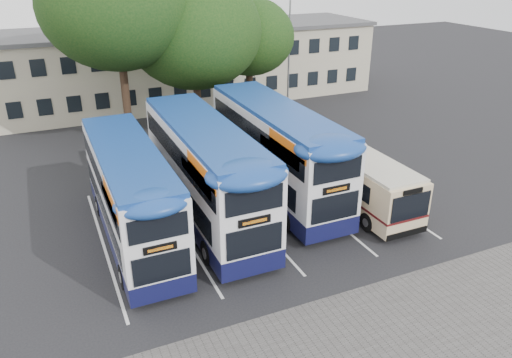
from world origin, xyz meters
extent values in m
plane|color=black|center=(0.00, 0.00, 0.00)|extent=(120.00, 120.00, 0.00)
cube|color=#595654|center=(-2.00, -5.00, 0.01)|extent=(40.00, 6.00, 0.01)
cube|color=silver|center=(-10.75, 5.00, 0.01)|extent=(0.12, 11.00, 0.01)
cube|color=silver|center=(-7.25, 5.00, 0.01)|extent=(0.12, 11.00, 0.01)
cube|color=silver|center=(-3.75, 5.00, 0.01)|extent=(0.12, 11.00, 0.01)
cube|color=silver|center=(-0.25, 5.00, 0.01)|extent=(0.12, 11.00, 0.01)
cube|color=silver|center=(3.25, 5.00, 0.01)|extent=(0.12, 11.00, 0.01)
cube|color=beige|center=(0.00, 27.00, 3.00)|extent=(32.00, 8.00, 6.00)
cube|color=#4C4C4F|center=(0.00, 27.00, 6.05)|extent=(32.40, 8.40, 0.30)
cube|color=black|center=(0.00, 22.98, 1.70)|extent=(30.00, 0.06, 1.20)
cube|color=black|center=(0.00, 22.98, 4.50)|extent=(30.00, 0.06, 1.20)
cylinder|color=gray|center=(6.00, 20.00, 4.50)|extent=(0.14, 0.14, 9.00)
cylinder|color=black|center=(-7.21, 16.90, 3.31)|extent=(0.50, 0.50, 6.61)
ellipsoid|color=black|center=(-7.21, 16.90, 8.99)|extent=(9.08, 9.08, 7.72)
cylinder|color=black|center=(-2.37, 17.31, 2.63)|extent=(0.50, 0.50, 5.27)
ellipsoid|color=black|center=(-2.37, 17.31, 7.16)|extent=(8.82, 8.82, 7.50)
cylinder|color=black|center=(1.99, 18.45, 2.35)|extent=(0.50, 0.50, 4.69)
ellipsoid|color=black|center=(1.99, 18.45, 6.38)|extent=(6.37, 6.37, 5.42)
cube|color=#10123C|center=(-9.32, 5.12, 0.69)|extent=(2.46, 10.35, 0.79)
cube|color=white|center=(-9.32, 5.12, 2.61)|extent=(2.46, 10.35, 3.06)
cube|color=navy|center=(-9.32, 5.12, 4.19)|extent=(2.41, 10.14, 0.30)
cube|color=black|center=(-9.32, 5.41, 1.77)|extent=(2.50, 9.17, 0.99)
cube|color=black|center=(-9.32, 5.12, 3.30)|extent=(2.50, 9.76, 0.89)
cube|color=orange|center=(-8.08, 1.71, 3.84)|extent=(0.02, 3.15, 0.54)
cube|color=black|center=(-9.32, -0.09, 2.51)|extent=(1.18, 0.06, 0.30)
cylinder|color=black|center=(-10.43, 8.12, 0.49)|extent=(0.30, 0.99, 0.99)
cylinder|color=black|center=(-8.21, 8.12, 0.49)|extent=(0.30, 0.99, 0.99)
cylinder|color=black|center=(-10.43, 1.71, 0.49)|extent=(0.30, 0.99, 0.99)
cylinder|color=black|center=(-8.21, 1.71, 0.49)|extent=(0.30, 0.99, 0.99)
cube|color=#10123C|center=(-5.76, 5.63, 0.76)|extent=(2.70, 11.34, 0.86)
cube|color=white|center=(-5.76, 5.63, 2.86)|extent=(2.70, 11.34, 3.35)
cube|color=navy|center=(-5.76, 5.63, 4.59)|extent=(2.64, 11.11, 0.32)
cube|color=black|center=(-5.76, 5.96, 1.94)|extent=(2.74, 10.04, 1.08)
cube|color=black|center=(-5.76, 5.63, 3.62)|extent=(2.74, 10.69, 0.97)
cube|color=orange|center=(-4.40, 1.91, 4.21)|extent=(0.02, 3.45, 0.59)
cube|color=black|center=(-5.76, -0.06, 2.75)|extent=(1.30, 0.06, 0.32)
cylinder|color=black|center=(-6.98, 8.93, 0.54)|extent=(0.32, 1.08, 1.08)
cylinder|color=black|center=(-4.54, 8.93, 0.54)|extent=(0.32, 1.08, 1.08)
cylinder|color=black|center=(-6.98, 1.91, 0.54)|extent=(0.32, 1.08, 1.08)
cylinder|color=black|center=(-4.54, 1.91, 0.54)|extent=(0.32, 1.08, 1.08)
cube|color=#10123C|center=(-1.54, 6.74, 0.76)|extent=(2.71, 11.38, 0.87)
cube|color=white|center=(-1.54, 6.74, 2.87)|extent=(2.71, 11.38, 3.36)
cube|color=navy|center=(-1.54, 6.74, 4.60)|extent=(2.65, 11.15, 0.33)
cube|color=black|center=(-1.54, 7.07, 1.95)|extent=(2.75, 10.08, 1.08)
cube|color=black|center=(-1.54, 6.74, 3.63)|extent=(2.75, 10.73, 0.98)
cube|color=orange|center=(-0.17, 3.00, 4.23)|extent=(0.02, 3.47, 0.60)
cube|color=black|center=(-1.54, 1.02, 2.76)|extent=(1.30, 0.06, 0.33)
cylinder|color=black|center=(-2.76, 10.05, 0.54)|extent=(0.33, 1.08, 1.08)
cylinder|color=black|center=(-0.31, 10.05, 0.54)|extent=(0.33, 1.08, 1.08)
cylinder|color=black|center=(-2.76, 3.00, 0.54)|extent=(0.33, 1.08, 1.08)
cylinder|color=black|center=(-0.31, 3.00, 0.54)|extent=(0.33, 1.08, 1.08)
cube|color=red|center=(-0.16, 8.10, 3.63)|extent=(0.02, 4.33, 0.92)
cube|color=beige|center=(1.66, 4.60, 1.44)|extent=(2.29, 9.15, 2.33)
cube|color=beige|center=(1.66, 4.60, 2.65)|extent=(2.20, 8.78, 0.18)
cube|color=black|center=(1.66, 5.05, 1.83)|extent=(2.33, 7.32, 0.82)
cube|color=#531011|center=(1.66, 4.60, 1.05)|extent=(2.32, 9.17, 0.11)
cube|color=black|center=(1.66, 0.00, 1.74)|extent=(2.01, 0.06, 1.19)
cylinder|color=black|center=(0.63, 1.49, 0.46)|extent=(0.27, 0.91, 0.91)
cylinder|color=black|center=(2.69, 1.49, 0.46)|extent=(0.27, 0.91, 0.91)
cylinder|color=black|center=(0.63, 7.34, 0.46)|extent=(0.27, 0.91, 0.91)
cylinder|color=black|center=(2.69, 7.34, 0.46)|extent=(0.27, 0.91, 0.91)
camera|label=1|loc=(-12.24, -14.76, 11.76)|focal=35.00mm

